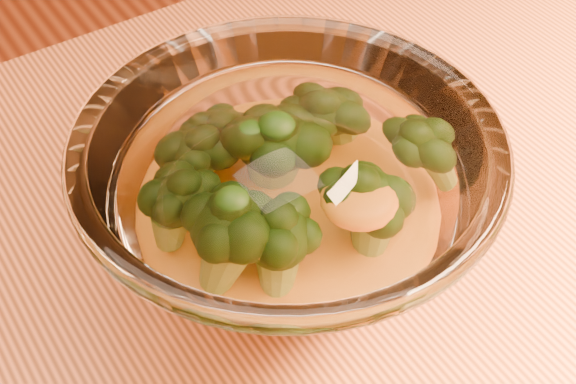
{
  "coord_description": "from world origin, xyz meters",
  "views": [
    {
      "loc": [
        -0.23,
        -0.17,
        1.15
      ],
      "look_at": [
        -0.05,
        0.1,
        0.81
      ],
      "focal_mm": 50.0,
      "sensor_mm": 36.0,
      "label": 1
    }
  ],
  "objects": [
    {
      "name": "cheese_sauce",
      "position": [
        -0.05,
        0.1,
        0.78
      ],
      "size": [
        0.13,
        0.13,
        0.04
      ],
      "primitive_type": "ellipsoid",
      "color": "orange",
      "rests_on": "glass_bowl"
    },
    {
      "name": "glass_bowl",
      "position": [
        -0.05,
        0.1,
        0.81
      ],
      "size": [
        0.24,
        0.24,
        0.11
      ],
      "color": "white",
      "rests_on": "table"
    },
    {
      "name": "broccoli_heap",
      "position": [
        -0.06,
        0.1,
        0.82
      ],
      "size": [
        0.17,
        0.13,
        0.07
      ],
      "color": "black",
      "rests_on": "cheese_sauce"
    }
  ]
}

